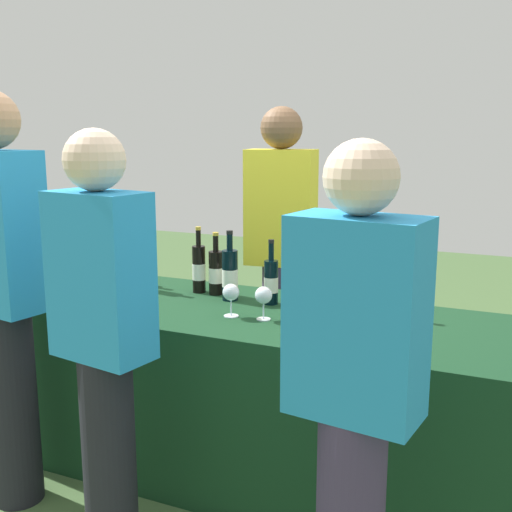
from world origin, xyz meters
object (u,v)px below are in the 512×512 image
(ice_bucket, at_px, (103,270))
(server_pouring, at_px, (281,247))
(wine_bottle_3, at_px, (216,272))
(wine_bottle_7, at_px, (372,290))
(guest_1, at_px, (103,333))
(wine_bottle_1, at_px, (139,265))
(wine_bottle_2, at_px, (199,268))
(wine_glass_1, at_px, (264,296))
(wine_bottle_5, at_px, (271,281))
(wine_glass_0, at_px, (231,293))
(guest_0, at_px, (3,285))
(wine_glass_2, at_px, (296,299))
(wine_bottle_0, at_px, (126,263))
(wine_bottle_6, at_px, (296,282))
(wine_bottle_4, at_px, (230,275))
(guest_2, at_px, (354,389))

(ice_bucket, bearing_deg, server_pouring, 43.97)
(wine_bottle_3, distance_m, wine_bottle_7, 0.78)
(ice_bucket, distance_m, guest_1, 1.00)
(wine_bottle_1, bearing_deg, wine_bottle_2, 12.85)
(wine_bottle_7, relative_size, wine_glass_1, 2.17)
(wine_bottle_3, relative_size, wine_bottle_7, 0.98)
(wine_bottle_5, height_order, guest_1, guest_1)
(wine_bottle_3, xyz_separation_m, wine_glass_0, (0.23, -0.31, -0.01))
(wine_bottle_3, height_order, guest_0, guest_0)
(wine_bottle_1, xyz_separation_m, wine_glass_2, (0.92, -0.19, -0.03))
(wine_bottle_0, bearing_deg, wine_glass_1, -18.56)
(wine_glass_0, distance_m, guest_0, 0.93)
(wine_bottle_2, distance_m, server_pouring, 0.58)
(wine_glass_0, relative_size, guest_1, 0.09)
(wine_bottle_6, relative_size, wine_glass_1, 2.25)
(wine_bottle_0, xyz_separation_m, wine_bottle_5, (0.86, -0.07, 0.00))
(wine_bottle_1, height_order, server_pouring, server_pouring)
(wine_bottle_2, distance_m, wine_glass_2, 0.66)
(wine_bottle_1, height_order, wine_bottle_4, wine_bottle_1)
(wine_bottle_0, bearing_deg, wine_glass_0, -22.63)
(wine_bottle_0, height_order, wine_bottle_4, wine_bottle_4)
(ice_bucket, bearing_deg, wine_bottle_6, 4.80)
(wine_glass_1, relative_size, guest_2, 0.09)
(wine_bottle_5, xyz_separation_m, guest_1, (-0.28, -0.88, -0.02))
(wine_bottle_2, bearing_deg, wine_bottle_4, -18.65)
(guest_1, bearing_deg, wine_bottle_2, 107.57)
(ice_bucket, distance_m, guest_2, 1.76)
(wine_bottle_2, distance_m, guest_1, 0.94)
(ice_bucket, bearing_deg, guest_2, -29.01)
(wine_glass_2, bearing_deg, wine_bottle_2, 156.83)
(wine_bottle_6, bearing_deg, wine_bottle_1, -178.95)
(wine_bottle_1, distance_m, wine_bottle_6, 0.84)
(server_pouring, height_order, guest_0, guest_0)
(wine_bottle_7, bearing_deg, wine_bottle_4, -176.83)
(wine_bottle_7, relative_size, guest_1, 0.20)
(wine_bottle_0, distance_m, wine_glass_2, 1.09)
(wine_bottle_0, xyz_separation_m, wine_glass_0, (0.78, -0.32, -0.01))
(wine_bottle_2, height_order, server_pouring, server_pouring)
(ice_bucket, height_order, guest_1, guest_1)
(ice_bucket, bearing_deg, wine_glass_0, -11.90)
(wine_bottle_3, height_order, wine_bottle_7, wine_bottle_7)
(guest_0, height_order, guest_1, guest_0)
(wine_bottle_2, height_order, guest_0, guest_0)
(wine_bottle_7, xyz_separation_m, wine_glass_0, (-0.55, -0.28, -0.01))
(wine_glass_0, height_order, server_pouring, server_pouring)
(wine_bottle_5, xyz_separation_m, guest_0, (-0.87, -0.76, 0.07))
(wine_bottle_2, height_order, ice_bucket, wine_bottle_2)
(wine_glass_2, height_order, server_pouring, server_pouring)
(wine_bottle_4, xyz_separation_m, wine_bottle_5, (0.20, 0.01, -0.02))
(wine_bottle_1, relative_size, wine_glass_1, 2.34)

